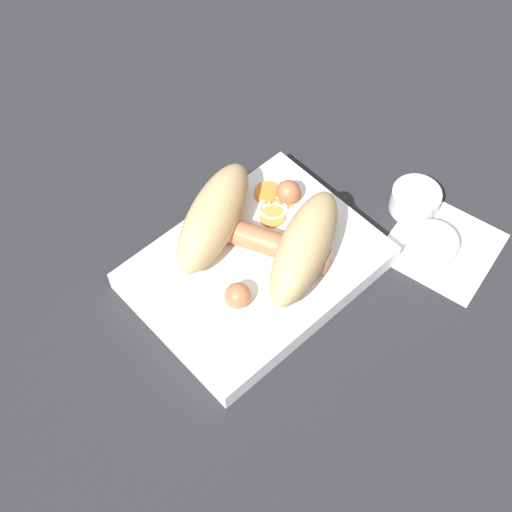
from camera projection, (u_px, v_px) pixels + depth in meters
The scene contains 8 objects.
ground_plane at pixel (256, 274), 0.76m from camera, with size 3.00×3.00×0.00m, color #232326.
food_tray at pixel (256, 268), 0.75m from camera, with size 0.25×0.18×0.03m.
bread_roll at pixel (259, 232), 0.73m from camera, with size 0.19×0.20×0.06m.
sausage at pixel (264, 241), 0.74m from camera, with size 0.15×0.14×0.03m.
pickled_veggies at pixel (275, 201), 0.78m from camera, with size 0.07×0.06×0.00m.
napkin at pixel (442, 246), 0.78m from camera, with size 0.13×0.13×0.00m.
condiment_cup_near at pixel (430, 248), 0.77m from camera, with size 0.06×0.06×0.03m.
condiment_cup_far at pixel (415, 201), 0.80m from camera, with size 0.06×0.06×0.03m.
Camera 1 is at (-0.27, -0.30, 0.65)m, focal length 50.00 mm.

